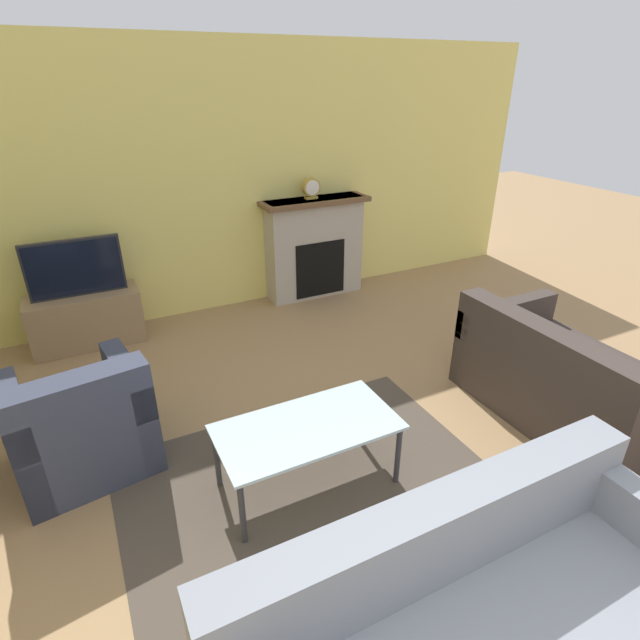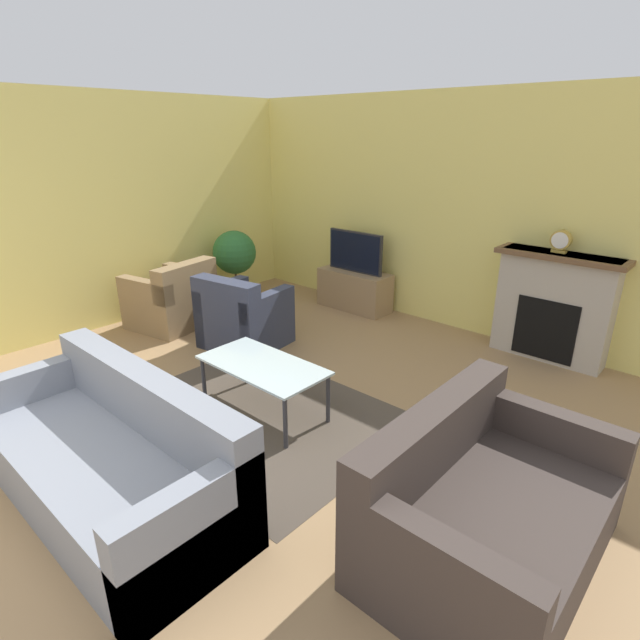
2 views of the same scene
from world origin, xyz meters
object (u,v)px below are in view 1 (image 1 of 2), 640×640
Objects in this scene: armchair_accent at (82,429)px; mantel_clock at (311,188)px; coffee_table at (307,432)px; tv at (75,268)px; couch_loveseat at (565,381)px.

armchair_accent is 3.38m from mantel_clock.
armchair_accent is 4.06× the size of mantel_clock.
tv is at bearing 112.54° from coffee_table.
mantel_clock is (2.59, 1.94, 0.94)m from armchair_accent.
mantel_clock reaches higher than armchair_accent.
tv reaches higher than coffee_table.
armchair_accent is 1.47m from coffee_table.
tv is at bearing 48.03° from couch_loveseat.
couch_loveseat is 3.43m from armchair_accent.
mantel_clock reaches higher than tv.
armchair_accent is at bearing -94.55° from tv.
tv is at bearing -102.97° from armchair_accent.
couch_loveseat is at bearing 154.45° from armchair_accent.
tv is 3.68× the size of mantel_clock.
armchair_accent reaches higher than coffee_table.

